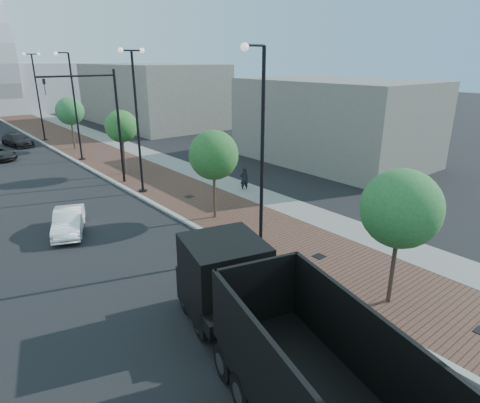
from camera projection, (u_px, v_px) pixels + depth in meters
sidewalk at (90, 145)px, 42.61m from camera, size 7.00×140.00×0.12m
concrete_strip at (115, 142)px, 44.22m from camera, size 2.40×140.00×0.13m
curb at (55, 150)px, 40.52m from camera, size 0.30×140.00×0.14m
dump_truck at (271, 341)px, 10.93m from camera, size 5.81×13.54×3.44m
white_sedan at (69, 221)px, 21.14m from camera, size 2.73×4.10×1.28m
dark_car_far at (17, 140)px, 42.31m from camera, size 2.74×4.71×1.28m
pedestrian at (244, 179)px, 27.91m from camera, size 0.69×0.56×1.66m
streetlight_1 at (260, 165)px, 17.43m from camera, size 1.44×0.56×9.21m
streetlight_2 at (137, 122)px, 26.13m from camera, size 1.72×0.56×9.28m
streetlight_3 at (75, 112)px, 35.01m from camera, size 1.44×0.56×9.21m
streetlight_4 at (38, 97)px, 43.70m from camera, size 1.72×0.56×9.28m
traffic_mast at (105, 115)px, 27.74m from camera, size 5.09×0.20×8.00m
tree_0 at (401, 208)px, 13.93m from camera, size 2.77×2.77×5.18m
tree_1 at (214, 155)px, 22.01m from camera, size 2.71×2.71×5.07m
tree_2 at (122, 126)px, 30.77m from camera, size 2.47×2.43×5.03m
tree_3 at (70, 111)px, 39.54m from camera, size 2.67×2.67×5.18m
commercial_block_ne at (151, 95)px, 56.07m from camera, size 12.00×22.00×8.00m
commercial_block_e at (333, 121)px, 35.46m from camera, size 10.00×16.00×7.00m
utility_cover_1 at (319, 256)px, 18.50m from camera, size 0.50×0.50×0.02m
utility_cover_2 at (189, 197)px, 26.56m from camera, size 0.50×0.50×0.02m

